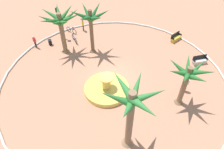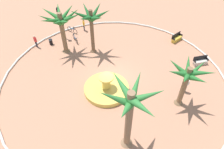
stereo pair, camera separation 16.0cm
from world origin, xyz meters
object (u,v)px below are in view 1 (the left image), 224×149
Objects in this scene: bicycle_red_frame at (71,30)px; person_pedestrian_stroll at (186,84)px; trash_bin at (50,42)px; person_cyclist_helmet at (35,41)px; palm_tree_near_fountain at (131,107)px; lamppost at (59,20)px; palm_tree_by_curb at (91,20)px; fountain at (107,88)px; palm_tree_mid_plaza at (60,22)px; person_cyclist_photo at (83,25)px; bench_north at (199,61)px; bicycle_by_lamppost at (74,39)px; palm_tree_far_side at (188,76)px; bench_east at (176,38)px.

bicycle_red_frame is 15.83m from person_pedestrian_stroll.
person_cyclist_helmet is at bearing 11.61° from trash_bin.
lamppost is (5.54, -15.35, -2.02)m from palm_tree_near_fountain.
palm_tree_by_curb is at bearing 136.91° from lamppost.
fountain is at bearing -80.09° from palm_tree_near_fountain.
palm_tree_mid_plaza is 3.09× the size of person_cyclist_photo.
palm_tree_near_fountain reaches higher than palm_tree_mid_plaza.
palm_tree_near_fountain reaches higher than fountain.
bench_north is 0.99× the size of person_pedestrian_stroll.
bicycle_red_frame is (4.31, -16.26, -4.03)m from palm_tree_near_fountain.
person_pedestrian_stroll reaches higher than bicycle_red_frame.
person_cyclist_photo is (-1.54, -0.32, 0.54)m from bicycle_red_frame.
lamppost is (0.54, -3.05, -1.45)m from palm_tree_mid_plaza.
palm_tree_by_curb is at bearing -42.06° from person_pedestrian_stroll.
bicycle_by_lamppost is (-2.92, -0.31, -0.00)m from trash_bin.
palm_tree_by_curb is 3.31× the size of bicycle_by_lamppost.
person_cyclist_helmet reaches higher than bench_north.
lamppost reaches higher than person_cyclist_helmet.
palm_tree_near_fountain is at bearing 35.73° from person_pedestrian_stroll.
lamppost is 3.36m from person_cyclist_photo.
palm_tree_mid_plaza is at bearing 160.05° from person_cyclist_helmet.
palm_tree_mid_plaza reaches higher than bicycle_by_lamppost.
fountain is at bearing 125.21° from trash_bin.
bicycle_red_frame is at bearing -79.53° from bicycle_by_lamppost.
fountain is 7.36m from palm_tree_far_side.
bicycle_red_frame is at bearing -99.80° from palm_tree_mid_plaza.
person_cyclist_helmet is (2.97, 1.78, -1.50)m from lamppost.
palm_tree_far_side is at bearing -148.77° from palm_tree_near_fountain.
lamppost is at bearing -148.97° from person_cyclist_helmet.
lamppost is 2.80m from trash_bin.
bench_east reaches higher than bicycle_red_frame.
bicycle_red_frame and bicycle_by_lamppost have the same top height.
palm_tree_mid_plaza is 4.75m from person_cyclist_helmet.
trash_bin is 4.91m from person_cyclist_photo.
lamppost reaches higher than person_cyclist_photo.
palm_tree_near_fountain is 8.52m from person_pedestrian_stroll.
bicycle_red_frame is (12.83, -3.53, 0.04)m from bench_east.
fountain reaches higher than trash_bin.
bench_east is 0.97× the size of person_pedestrian_stroll.
palm_tree_far_side is 2.71× the size of person_cyclist_photo.
palm_tree_near_fountain reaches higher than bicycle_by_lamppost.
palm_tree_by_curb is 11.38m from person_pedestrian_stroll.
trash_bin is at bearing -19.48° from bench_north.
trash_bin is at bearing -40.88° from palm_tree_mid_plaza.
palm_tree_near_fountain is at bearing 56.24° from bench_east.
fountain is at bearing -8.00° from person_pedestrian_stroll.
person_pedestrian_stroll reaches higher than person_cyclist_photo.
person_cyclist_photo is (-2.76, -1.23, -1.47)m from lamppost.
bench_east is at bearing -175.20° from palm_tree_by_curb.
fountain is 7.41m from palm_tree_by_curb.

